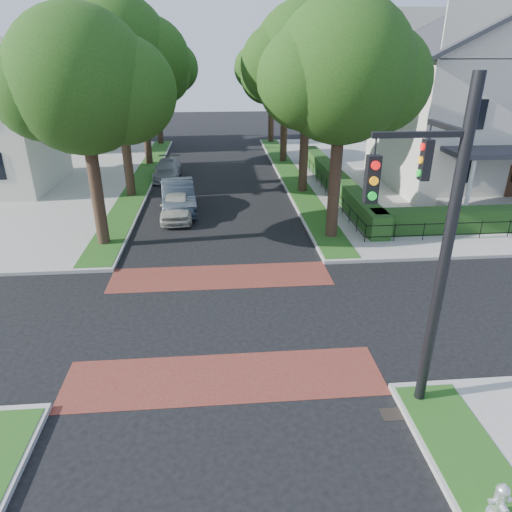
% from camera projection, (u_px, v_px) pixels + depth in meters
% --- Properties ---
extents(ground, '(120.00, 120.00, 0.00)m').
position_uv_depth(ground, '(222.00, 318.00, 15.86)').
color(ground, black).
rests_on(ground, ground).
extents(sidewalk_ne, '(30.00, 30.00, 0.15)m').
position_uv_depth(sidewalk_ne, '(475.00, 173.00, 34.62)').
color(sidewalk_ne, gray).
rests_on(sidewalk_ne, ground).
extents(crosswalk_far, '(9.00, 2.20, 0.01)m').
position_uv_depth(crosswalk_far, '(221.00, 277.00, 18.77)').
color(crosswalk_far, maroon).
rests_on(crosswalk_far, ground).
extents(crosswalk_near, '(9.00, 2.20, 0.01)m').
position_uv_depth(crosswalk_near, '(224.00, 378.00, 12.95)').
color(crosswalk_near, maroon).
rests_on(crosswalk_near, ground).
extents(storm_drain, '(0.65, 0.45, 0.01)m').
position_uv_depth(storm_drain, '(394.00, 414.00, 11.65)').
color(storm_drain, black).
rests_on(storm_drain, ground).
extents(grass_strip_ne, '(1.60, 29.80, 0.02)m').
position_uv_depth(grass_strip_ne, '(291.00, 175.00, 33.58)').
color(grass_strip_ne, '#204513').
rests_on(grass_strip_ne, sidewalk_ne).
extents(grass_strip_nw, '(1.60, 29.80, 0.02)m').
position_uv_depth(grass_strip_nw, '(142.00, 178.00, 32.74)').
color(grass_strip_nw, '#204513').
rests_on(grass_strip_nw, sidewalk_nw).
extents(tree_right_near, '(7.75, 6.67, 10.66)m').
position_uv_depth(tree_right_near, '(343.00, 73.00, 19.75)').
color(tree_right_near, black).
rests_on(tree_right_near, sidewalk_ne).
extents(tree_right_mid, '(8.25, 7.09, 11.22)m').
position_uv_depth(tree_right_mid, '(309.00, 61.00, 26.89)').
color(tree_right_mid, black).
rests_on(tree_right_mid, sidewalk_ne).
extents(tree_right_far, '(7.25, 6.23, 9.74)m').
position_uv_depth(tree_right_far, '(286.00, 74.00, 35.48)').
color(tree_right_far, black).
rests_on(tree_right_far, sidewalk_ne).
extents(tree_right_back, '(7.50, 6.45, 10.20)m').
position_uv_depth(tree_right_back, '(273.00, 65.00, 43.52)').
color(tree_right_back, black).
rests_on(tree_right_back, sidewalk_ne).
extents(tree_left_near, '(7.50, 6.45, 10.20)m').
position_uv_depth(tree_left_near, '(85.00, 83.00, 19.04)').
color(tree_left_near, black).
rests_on(tree_left_near, sidewalk_nw).
extents(tree_left_mid, '(8.00, 6.88, 11.48)m').
position_uv_depth(tree_left_mid, '(118.00, 54.00, 25.88)').
color(tree_left_mid, black).
rests_on(tree_left_mid, sidewalk_nw).
extents(tree_left_far, '(7.00, 6.02, 9.86)m').
position_uv_depth(tree_left_far, '(142.00, 71.00, 34.54)').
color(tree_left_far, black).
rests_on(tree_left_far, sidewalk_nw).
extents(tree_left_back, '(7.75, 6.66, 10.44)m').
position_uv_depth(tree_left_back, '(156.00, 64.00, 42.62)').
color(tree_left_back, black).
rests_on(tree_left_back, sidewalk_nw).
extents(hedge_main_road, '(1.00, 18.00, 1.20)m').
position_uv_depth(hedge_main_road, '(336.00, 181.00, 29.79)').
color(hedge_main_road, '#183B14').
rests_on(hedge_main_road, sidewalk_ne).
extents(fence_main_road, '(0.06, 18.00, 0.90)m').
position_uv_depth(fence_main_road, '(324.00, 183.00, 29.79)').
color(fence_main_road, black).
rests_on(fence_main_road, sidewalk_ne).
extents(house_victorian, '(13.00, 13.05, 12.48)m').
position_uv_depth(house_victorian, '(488.00, 93.00, 29.22)').
color(house_victorian, beige).
rests_on(house_victorian, sidewalk_ne).
extents(house_left_far, '(10.00, 9.00, 10.14)m').
position_uv_depth(house_left_far, '(45.00, 93.00, 41.68)').
color(house_left_far, beige).
rests_on(house_left_far, sidewalk_nw).
extents(traffic_signal, '(2.17, 2.00, 8.00)m').
position_uv_depth(traffic_signal, '(436.00, 234.00, 10.30)').
color(traffic_signal, black).
rests_on(traffic_signal, sidewalk_se).
extents(parked_car_front, '(1.80, 4.26, 1.44)m').
position_uv_depth(parked_car_front, '(177.00, 206.00, 25.12)').
color(parked_car_front, '#B9B8A6').
rests_on(parked_car_front, ground).
extents(parked_car_middle, '(2.38, 5.38, 1.72)m').
position_uv_depth(parked_car_middle, '(178.00, 196.00, 26.31)').
color(parked_car_middle, '#222A33').
rests_on(parked_car_middle, ground).
extents(parked_car_rear, '(1.89, 4.58, 1.33)m').
position_uv_depth(parked_car_rear, '(168.00, 169.00, 33.08)').
color(parked_car_rear, gray).
rests_on(parked_car_rear, ground).
extents(fire_hydrant, '(0.47, 0.49, 0.87)m').
position_uv_depth(fire_hydrant, '(500.00, 502.00, 8.76)').
color(fire_hydrant, silver).
rests_on(fire_hydrant, sidewalk_se).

